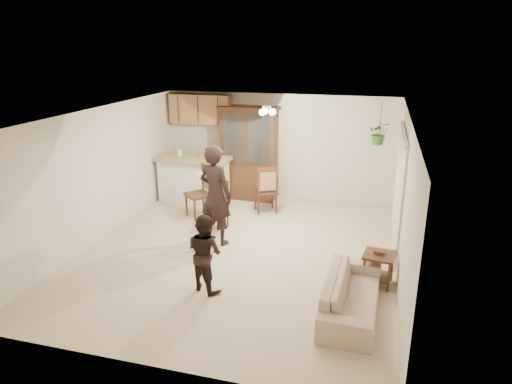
% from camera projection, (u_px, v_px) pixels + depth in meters
% --- Properties ---
extents(floor, '(6.50, 6.50, 0.00)m').
position_uv_depth(floor, '(239.00, 251.00, 8.34)').
color(floor, beige).
rests_on(floor, ground).
extents(ceiling, '(5.50, 6.50, 0.02)m').
position_uv_depth(ceiling, '(238.00, 114.00, 7.55)').
color(ceiling, silver).
rests_on(ceiling, wall_back).
extents(wall_back, '(5.50, 0.02, 2.50)m').
position_uv_depth(wall_back, '(279.00, 147.00, 10.92)').
color(wall_back, silver).
rests_on(wall_back, ground).
extents(wall_front, '(5.50, 0.02, 2.50)m').
position_uv_depth(wall_front, '(150.00, 272.00, 4.97)').
color(wall_front, silver).
rests_on(wall_front, ground).
extents(wall_left, '(0.02, 6.50, 2.50)m').
position_uv_depth(wall_left, '(100.00, 174.00, 8.63)').
color(wall_left, silver).
rests_on(wall_left, ground).
extents(wall_right, '(0.02, 6.50, 2.50)m').
position_uv_depth(wall_right, '(403.00, 200.00, 7.26)').
color(wall_right, silver).
rests_on(wall_right, ground).
extents(breakfast_bar, '(1.60, 0.55, 1.00)m').
position_uv_depth(breakfast_bar, '(194.00, 181.00, 10.80)').
color(breakfast_bar, white).
rests_on(breakfast_bar, floor).
extents(bar_top, '(1.75, 0.70, 0.08)m').
position_uv_depth(bar_top, '(193.00, 159.00, 10.62)').
color(bar_top, tan).
rests_on(bar_top, breakfast_bar).
extents(upper_cabinets, '(1.50, 0.34, 0.70)m').
position_uv_depth(upper_cabinets, '(201.00, 109.00, 10.97)').
color(upper_cabinets, olive).
rests_on(upper_cabinets, wall_back).
extents(vertical_blinds, '(0.06, 2.30, 2.10)m').
position_uv_depth(vertical_blinds, '(398.00, 191.00, 8.14)').
color(vertical_blinds, beige).
rests_on(vertical_blinds, wall_right).
extents(ceiling_fixture, '(0.36, 0.36, 0.20)m').
position_uv_depth(ceiling_fixture, '(267.00, 111.00, 8.63)').
color(ceiling_fixture, '#FFECBF').
rests_on(ceiling_fixture, ceiling).
extents(hanging_plant, '(0.43, 0.37, 0.48)m').
position_uv_depth(hanging_plant, '(379.00, 133.00, 9.38)').
color(hanging_plant, '#255321').
rests_on(hanging_plant, ceiling).
extents(plant_cord, '(0.01, 0.01, 0.65)m').
position_uv_depth(plant_cord, '(381.00, 117.00, 9.28)').
color(plant_cord, black).
rests_on(plant_cord, ceiling).
extents(sofa, '(0.79, 1.90, 0.73)m').
position_uv_depth(sofa, '(352.00, 288.00, 6.37)').
color(sofa, '#BFB49D').
rests_on(sofa, floor).
extents(adult, '(0.76, 0.62, 1.80)m').
position_uv_depth(adult, '(216.00, 197.00, 8.44)').
color(adult, black).
rests_on(adult, floor).
extents(child, '(0.81, 0.74, 1.35)m').
position_uv_depth(child, '(204.00, 249.00, 6.86)').
color(child, black).
rests_on(child, floor).
extents(china_hutch, '(1.43, 0.58, 2.23)m').
position_uv_depth(china_hutch, '(249.00, 154.00, 10.84)').
color(china_hutch, '#372514').
rests_on(china_hutch, floor).
extents(side_table, '(0.53, 0.53, 0.57)m').
position_uv_depth(side_table, '(378.00, 269.00, 7.13)').
color(side_table, '#372514').
rests_on(side_table, floor).
extents(chair_bar, '(0.44, 0.44, 1.00)m').
position_uv_depth(chair_bar, '(216.00, 216.00, 9.23)').
color(chair_bar, '#372514').
rests_on(chair_bar, floor).
extents(chair_hutch_left, '(0.71, 0.71, 1.13)m').
position_uv_depth(chair_hutch_left, '(199.00, 203.00, 9.89)').
color(chair_hutch_left, '#372514').
rests_on(chair_hutch_left, floor).
extents(chair_hutch_right, '(0.64, 0.64, 1.09)m').
position_uv_depth(chair_hutch_right, '(266.00, 199.00, 10.18)').
color(chair_hutch_right, '#372514').
rests_on(chair_hutch_right, floor).
extents(controller_adult, '(0.10, 0.17, 0.05)m').
position_uv_depth(controller_adult, '(198.00, 174.00, 7.91)').
color(controller_adult, white).
rests_on(controller_adult, adult).
extents(controller_child, '(0.07, 0.11, 0.03)m').
position_uv_depth(controller_child, '(190.00, 251.00, 6.63)').
color(controller_child, white).
rests_on(controller_child, child).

